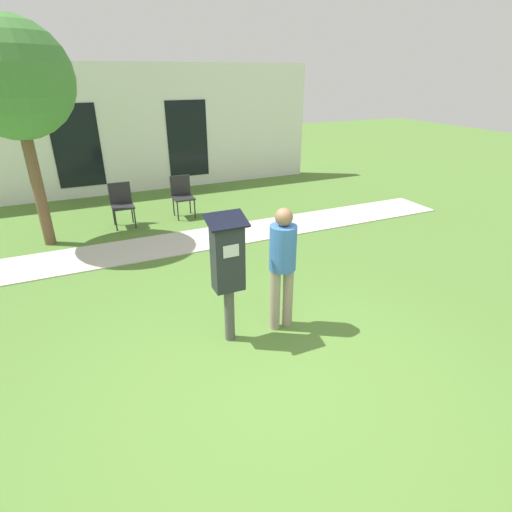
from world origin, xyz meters
TOP-DOWN VIEW (x-y plane):
  - ground_plane at (0.00, 0.00)m, footprint 40.00×40.00m
  - sidewalk at (0.00, 4.06)m, footprint 12.00×1.10m
  - building_facade at (0.00, 8.19)m, footprint 10.00×0.26m
  - parking_meter at (-0.15, 0.88)m, footprint 0.44×0.31m
  - person_standing at (0.54, 0.86)m, footprint 0.32×0.32m
  - outdoor_chair_left at (-0.77, 5.53)m, footprint 0.44×0.44m
  - outdoor_chair_middle at (0.53, 5.61)m, footprint 0.44×0.44m
  - tree at (-2.20, 5.07)m, footprint 1.90×1.90m

SIDE VIEW (x-z plane):
  - ground_plane at x=0.00m, z-range 0.00..0.00m
  - sidewalk at x=0.00m, z-range 0.00..0.02m
  - outdoor_chair_left at x=-0.77m, z-range 0.08..0.98m
  - outdoor_chair_middle at x=0.53m, z-range 0.08..0.98m
  - person_standing at x=0.54m, z-range 0.14..1.72m
  - parking_meter at x=-0.15m, z-range 0.22..1.81m
  - building_facade at x=0.00m, z-range 0.00..3.20m
  - tree at x=-2.20m, z-range 0.94..4.75m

